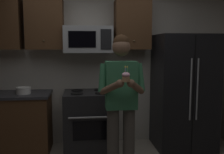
{
  "coord_description": "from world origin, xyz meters",
  "views": [
    {
      "loc": [
        -0.24,
        -2.53,
        1.63
      ],
      "look_at": [
        0.11,
        0.53,
        1.25
      ],
      "focal_mm": 41.15,
      "sensor_mm": 36.0,
      "label": 1
    }
  ],
  "objects_px": {
    "oven_range": "(89,121)",
    "bowl_large_white": "(24,90)",
    "person": "(121,98)",
    "microwave": "(88,40)",
    "refrigerator": "(184,92)",
    "cupcake": "(126,77)"
  },
  "relations": [
    {
      "from": "microwave",
      "to": "refrigerator",
      "type": "relative_size",
      "value": 0.41
    },
    {
      "from": "bowl_large_white",
      "to": "cupcake",
      "type": "bearing_deg",
      "value": -40.48
    },
    {
      "from": "oven_range",
      "to": "bowl_large_white",
      "type": "distance_m",
      "value": 1.09
    },
    {
      "from": "microwave",
      "to": "bowl_large_white",
      "type": "bearing_deg",
      "value": -171.37
    },
    {
      "from": "person",
      "to": "refrigerator",
      "type": "bearing_deg",
      "value": 35.42
    },
    {
      "from": "microwave",
      "to": "person",
      "type": "bearing_deg",
      "value": -68.65
    },
    {
      "from": "bowl_large_white",
      "to": "person",
      "type": "distance_m",
      "value": 1.57
    },
    {
      "from": "microwave",
      "to": "refrigerator",
      "type": "distance_m",
      "value": 1.72
    },
    {
      "from": "microwave",
      "to": "refrigerator",
      "type": "bearing_deg",
      "value": -6.03
    },
    {
      "from": "bowl_large_white",
      "to": "cupcake",
      "type": "height_order",
      "value": "cupcake"
    },
    {
      "from": "oven_range",
      "to": "cupcake",
      "type": "relative_size",
      "value": 5.36
    },
    {
      "from": "person",
      "to": "bowl_large_white",
      "type": "bearing_deg",
      "value": 148.72
    },
    {
      "from": "refrigerator",
      "to": "person",
      "type": "relative_size",
      "value": 1.02
    },
    {
      "from": "refrigerator",
      "to": "cupcake",
      "type": "bearing_deg",
      "value": -134.9
    },
    {
      "from": "oven_range",
      "to": "microwave",
      "type": "distance_m",
      "value": 1.26
    },
    {
      "from": "microwave",
      "to": "cupcake",
      "type": "height_order",
      "value": "microwave"
    },
    {
      "from": "microwave",
      "to": "bowl_large_white",
      "type": "distance_m",
      "value": 1.23
    },
    {
      "from": "microwave",
      "to": "bowl_large_white",
      "type": "xyz_separation_m",
      "value": [
        -0.96,
        -0.15,
        -0.75
      ]
    },
    {
      "from": "person",
      "to": "cupcake",
      "type": "distance_m",
      "value": 0.44
    },
    {
      "from": "microwave",
      "to": "cupcake",
      "type": "distance_m",
      "value": 1.41
    },
    {
      "from": "microwave",
      "to": "cupcake",
      "type": "bearing_deg",
      "value": -73.78
    },
    {
      "from": "oven_range",
      "to": "microwave",
      "type": "relative_size",
      "value": 1.26
    }
  ]
}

